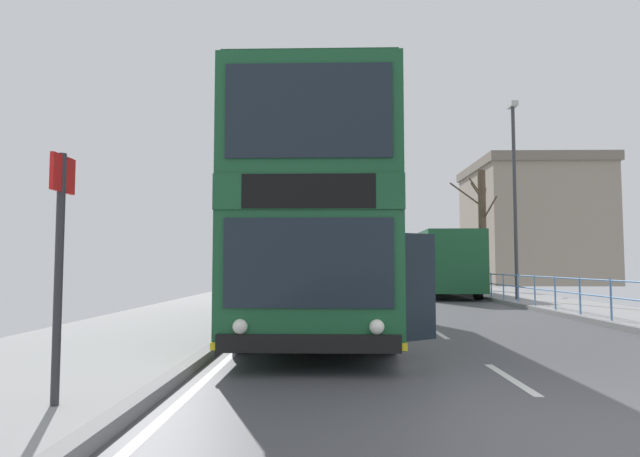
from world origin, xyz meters
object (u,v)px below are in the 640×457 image
(double_decker_bus_main, at_px, (320,227))
(street_lamp_far_side, at_px, (515,184))
(background_building_00, at_px, (532,223))
(bare_tree_far_01, at_px, (482,228))
(background_bus_far_lane, at_px, (437,262))
(bus_stop_sign_near, at_px, (60,247))

(double_decker_bus_main, height_order, street_lamp_far_side, street_lamp_far_side)
(street_lamp_far_side, distance_m, background_building_00, 23.90)
(double_decker_bus_main, distance_m, bare_tree_far_01, 18.87)
(background_bus_far_lane, bearing_deg, street_lamp_far_side, -70.43)
(double_decker_bus_main, bearing_deg, bus_stop_sign_near, -108.01)
(street_lamp_far_side, bearing_deg, double_decker_bus_main, -129.71)
(double_decker_bus_main, bearing_deg, street_lamp_far_side, 50.29)
(background_building_00, bearing_deg, background_bus_far_lane, -123.14)
(double_decker_bus_main, height_order, bare_tree_far_01, bare_tree_far_01)
(background_bus_far_lane, relative_size, background_building_00, 0.98)
(background_building_00, bearing_deg, double_decker_bus_main, -117.55)
(background_bus_far_lane, xyz_separation_m, background_building_00, (10.80, 16.54, 3.21))
(background_building_00, bearing_deg, bare_tree_far_01, -118.75)
(background_bus_far_lane, distance_m, street_lamp_far_side, 6.76)
(double_decker_bus_main, relative_size, bare_tree_far_01, 1.68)
(bus_stop_sign_near, bearing_deg, street_lamp_far_side, 58.81)
(bare_tree_far_01, height_order, background_building_00, background_building_00)
(double_decker_bus_main, height_order, background_building_00, background_building_00)
(double_decker_bus_main, bearing_deg, background_bus_far_lane, 69.46)
(double_decker_bus_main, bearing_deg, bare_tree_far_01, 63.51)
(street_lamp_far_side, relative_size, background_building_00, 0.73)
(background_bus_far_lane, distance_m, background_building_00, 20.01)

